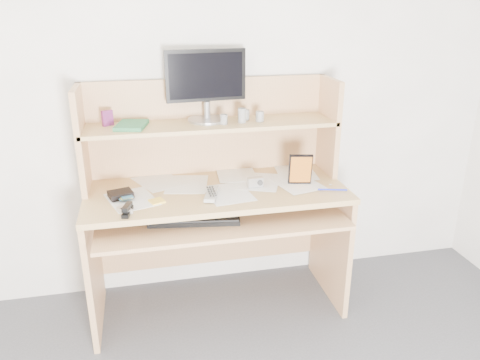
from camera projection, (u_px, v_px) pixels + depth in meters
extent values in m
cube|color=white|center=(206.00, 86.00, 2.65)|extent=(3.60, 0.04, 2.50)
cube|color=tan|center=(217.00, 191.00, 2.54)|extent=(1.40, 0.60, 0.03)
cube|color=tan|center=(94.00, 265.00, 2.54)|extent=(0.03, 0.56, 0.72)
cube|color=tan|center=(330.00, 240.00, 2.81)|extent=(0.03, 0.56, 0.72)
cube|color=tan|center=(210.00, 233.00, 2.94)|extent=(1.34, 0.02, 0.41)
cube|color=tan|center=(221.00, 217.00, 2.46)|extent=(1.28, 0.55, 0.02)
cube|color=tan|center=(207.00, 126.00, 2.70)|extent=(1.40, 0.02, 0.55)
cube|color=tan|center=(81.00, 140.00, 2.44)|extent=(0.03, 0.30, 0.55)
cube|color=tan|center=(328.00, 126.00, 2.71)|extent=(0.03, 0.30, 0.55)
cube|color=tan|center=(211.00, 125.00, 2.56)|extent=(1.38, 0.30, 0.02)
cube|color=white|center=(217.00, 188.00, 2.53)|extent=(1.32, 0.54, 0.01)
cube|color=black|center=(194.00, 218.00, 2.40)|extent=(0.48, 0.23, 0.02)
cube|color=black|center=(194.00, 215.00, 2.39)|extent=(0.45, 0.22, 0.01)
cube|color=#9FA09B|center=(212.00, 194.00, 2.43)|extent=(0.11, 0.20, 0.02)
cube|color=silver|center=(125.00, 209.00, 2.25)|extent=(0.08, 0.09, 0.02)
cube|color=black|center=(127.00, 209.00, 2.23)|extent=(0.06, 0.13, 0.04)
cube|color=black|center=(121.00, 194.00, 2.41)|extent=(0.14, 0.13, 0.03)
cube|color=yellow|center=(157.00, 201.00, 2.37)|extent=(0.09, 0.09, 0.01)
cube|color=#A2A2A5|center=(255.00, 182.00, 2.54)|extent=(0.09, 0.04, 0.05)
cube|color=black|center=(300.00, 169.00, 2.54)|extent=(0.13, 0.04, 0.18)
cylinder|color=#1925BE|center=(333.00, 190.00, 2.50)|extent=(0.15, 0.05, 0.01)
cube|color=#A8162D|center=(107.00, 118.00, 2.47)|extent=(0.06, 0.05, 0.08)
cube|color=#36875B|center=(132.00, 125.00, 2.46)|extent=(0.19, 0.23, 0.02)
cylinder|color=black|center=(224.00, 119.00, 2.51)|extent=(0.05, 0.05, 0.05)
cylinder|color=silver|center=(246.00, 115.00, 2.60)|extent=(0.05, 0.05, 0.06)
cylinder|color=black|center=(260.00, 116.00, 2.57)|extent=(0.06, 0.06, 0.06)
cylinder|color=silver|center=(242.00, 115.00, 2.54)|extent=(0.06, 0.06, 0.08)
cylinder|color=#A8A8AC|center=(208.00, 120.00, 2.59)|extent=(0.22, 0.22, 0.01)
cylinder|color=#A8A8AC|center=(207.00, 110.00, 2.58)|extent=(0.04, 0.04, 0.09)
cube|color=black|center=(206.00, 75.00, 2.53)|extent=(0.44, 0.07, 0.28)
cube|color=black|center=(206.00, 76.00, 2.51)|extent=(0.40, 0.04, 0.24)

